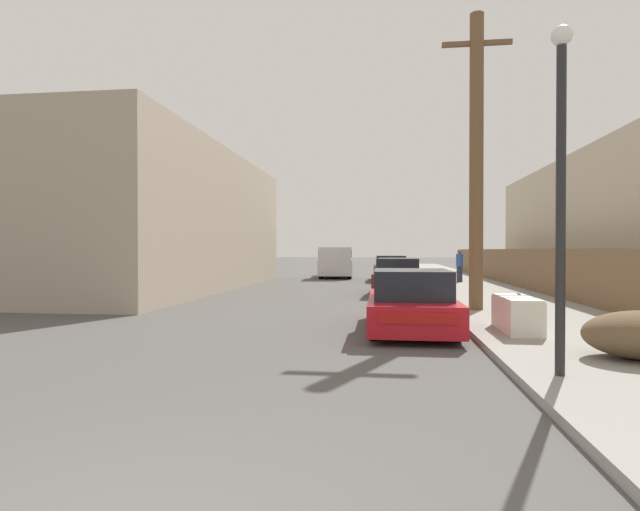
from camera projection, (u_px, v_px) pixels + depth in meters
The scene contains 11 objects.
sidewalk_curb at pixel (459, 282), 25.13m from camera, with size 4.20×63.00×0.12m, color gray.
discarded_fridge at pixel (517, 314), 9.70m from camera, with size 0.63×1.64×0.70m.
parked_sports_car_red at pixel (411, 303), 10.49m from camera, with size 1.77×4.08×1.30m.
car_parked_mid at pixel (398, 277), 19.17m from camera, with size 1.99×4.27×1.39m.
car_parked_far at pixel (390, 269), 27.37m from camera, with size 1.92×4.42×1.38m.
pickup_truck at pixel (336, 263), 30.47m from camera, with size 2.40×5.50×1.85m.
utility_pole at pixel (476, 159), 13.19m from camera, with size 1.80×0.36×7.82m.
street_lamp at pixel (561, 171), 6.27m from camera, with size 0.26×0.26×4.41m.
wooden_fence at pixel (529, 269), 19.79m from camera, with size 0.08×35.45×1.62m, color brown.
building_left_block at pixel (157, 221), 21.83m from camera, with size 7.00×16.97×5.89m, color tan.
pedestrian at pixel (460, 265), 24.51m from camera, with size 0.34×0.34×1.62m.
Camera 1 is at (1.51, -2.30, 1.71)m, focal length 28.00 mm.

